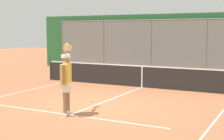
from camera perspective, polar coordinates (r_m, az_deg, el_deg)
name	(u,v)px	position (r m, az deg, el deg)	size (l,w,h in m)	color
ground_plane	(92,106)	(10.98, -3.37, -6.23)	(60.00, 60.00, 0.00)	#A8603D
court_line_markings	(65,117)	(9.75, -8.01, -7.93)	(7.86, 10.06, 0.01)	white
fence_backdrop	(181,44)	(20.16, 11.67, 4.44)	(19.22, 1.37, 3.48)	slate
tennis_net	(142,76)	(14.65, 5.17, -1.05)	(10.10, 0.09, 1.07)	#2D2D2D
tennis_player	(66,79)	(9.75, -7.88, -1.58)	(0.84, 1.29, 2.08)	silver
tennis_ball_near_net	(49,108)	(10.83, -10.68, -6.34)	(0.07, 0.07, 0.07)	#D6E042
tennis_ball_near_baseline	(91,101)	(11.68, -3.65, -5.30)	(0.07, 0.07, 0.07)	#D6E042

